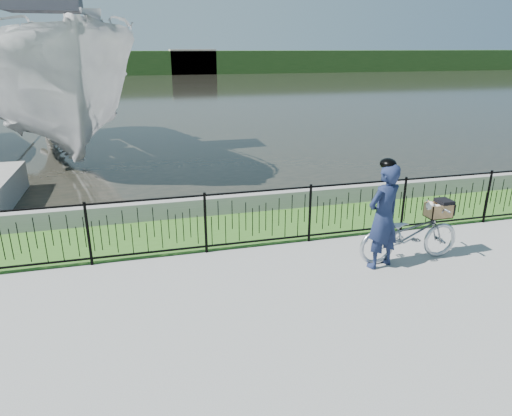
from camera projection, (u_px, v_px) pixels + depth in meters
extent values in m
plane|color=gray|center=(285.00, 287.00, 7.16)|extent=(120.00, 120.00, 0.00)
cube|color=#34641F|center=(247.00, 227.00, 9.53)|extent=(60.00, 2.00, 0.01)
plane|color=black|center=(160.00, 93.00, 37.24)|extent=(120.00, 120.00, 0.00)
cube|color=gray|center=(236.00, 203.00, 10.38)|extent=(60.00, 0.30, 0.40)
cube|color=#25451A|center=(147.00, 63.00, 61.35)|extent=(120.00, 6.00, 3.00)
cube|color=gray|center=(193.00, 62.00, 61.39)|extent=(6.00, 3.00, 3.20)
imported|color=#ADB1B9|center=(409.00, 234.00, 7.93)|extent=(1.88, 0.65, 0.99)
cube|color=black|center=(438.00, 217.00, 7.97)|extent=(0.38, 0.18, 0.02)
cube|color=olive|center=(438.00, 216.00, 7.97)|extent=(0.42, 0.28, 0.01)
cube|color=olive|center=(434.00, 208.00, 8.05)|extent=(0.42, 0.01, 0.25)
cube|color=olive|center=(443.00, 213.00, 7.81)|extent=(0.42, 0.02, 0.25)
cube|color=olive|center=(449.00, 209.00, 7.97)|extent=(0.01, 0.28, 0.25)
cube|color=olive|center=(428.00, 211.00, 7.88)|extent=(0.01, 0.28, 0.25)
cube|color=black|center=(444.00, 201.00, 7.90)|extent=(0.23, 0.29, 0.06)
cube|color=black|center=(450.00, 208.00, 7.97)|extent=(0.02, 0.29, 0.20)
ellipsoid|color=silver|center=(438.00, 210.00, 7.92)|extent=(0.31, 0.22, 0.20)
sphere|color=silver|center=(430.00, 206.00, 7.83)|extent=(0.15, 0.15, 0.15)
sphere|color=silver|center=(428.00, 208.00, 7.81)|extent=(0.07, 0.07, 0.07)
sphere|color=black|center=(427.00, 209.00, 7.79)|extent=(0.02, 0.02, 0.02)
cone|color=#96603E|center=(429.00, 201.00, 7.86)|extent=(0.06, 0.08, 0.08)
cone|color=#96603E|center=(433.00, 203.00, 7.78)|extent=(0.06, 0.08, 0.08)
imported|color=#161F3C|center=(383.00, 217.00, 7.56)|extent=(0.77, 0.62, 1.82)
ellipsoid|color=black|center=(389.00, 165.00, 7.26)|extent=(0.26, 0.29, 0.18)
imported|color=#B6B5B6|center=(56.00, 91.00, 15.04)|extent=(7.14, 12.08, 4.39)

